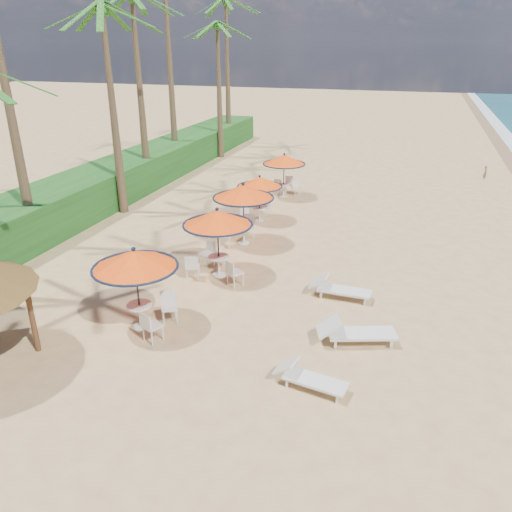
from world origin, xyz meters
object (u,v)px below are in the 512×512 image
at_px(station_1, 216,226).
at_px(station_3, 259,186).
at_px(lounger_far, 338,288).
at_px(station_4, 285,165).
at_px(station_2, 243,197).
at_px(lounger_near, 308,377).
at_px(station_0, 138,267).
at_px(lounger_mid, 354,332).

relative_size(station_1, station_3, 1.17).
xyz_separation_m(station_1, lounger_far, (4.38, -0.39, -1.54)).
relative_size(station_3, station_4, 0.92).
distance_m(station_2, lounger_near, 9.78).
height_order(station_0, station_4, station_0).
bearing_deg(station_3, lounger_mid, -58.51).
xyz_separation_m(lounger_near, lounger_far, (-0.04, 4.87, 0.03)).
relative_size(station_3, lounger_near, 1.16).
height_order(lounger_near, lounger_mid, lounger_mid).
relative_size(station_0, station_1, 1.00).
bearing_deg(lounger_mid, station_1, 131.69).
relative_size(station_2, lounger_far, 1.28).
bearing_deg(station_3, lounger_near, -67.27).
bearing_deg(station_4, lounger_mid, -67.75).
distance_m(station_1, station_3, 6.19).
bearing_deg(station_1, lounger_mid, -29.52).
distance_m(station_0, station_2, 7.22).
distance_m(station_3, lounger_mid, 10.79).
xyz_separation_m(station_2, lounger_mid, (5.37, -6.19, -1.62)).
distance_m(lounger_near, lounger_far, 4.87).
bearing_deg(station_3, station_0, -92.34).
distance_m(station_2, station_3, 2.97).
bearing_deg(station_1, station_0, -101.17).
distance_m(lounger_mid, lounger_far, 2.71).
distance_m(station_0, station_3, 10.15).
relative_size(station_1, station_2, 0.98).
xyz_separation_m(station_0, station_3, (0.42, 10.14, -0.28)).
bearing_deg(station_3, station_2, -85.78).
bearing_deg(lounger_mid, station_2, 112.20).
xyz_separation_m(station_1, lounger_near, (4.42, -5.25, -1.57)).
height_order(station_1, lounger_near, station_1).
height_order(station_0, lounger_near, station_0).
bearing_deg(station_1, lounger_near, -49.93).
relative_size(station_2, station_3, 1.19).
bearing_deg(station_4, station_3, -91.67).
relative_size(station_4, lounger_far, 1.17).
height_order(station_2, lounger_near, station_2).
bearing_deg(lounger_far, station_1, 176.73).
height_order(station_1, station_3, station_1).
relative_size(station_4, lounger_near, 1.26).
bearing_deg(station_4, lounger_near, -73.42).
xyz_separation_m(lounger_near, lounger_mid, (0.81, 2.29, 0.06)).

